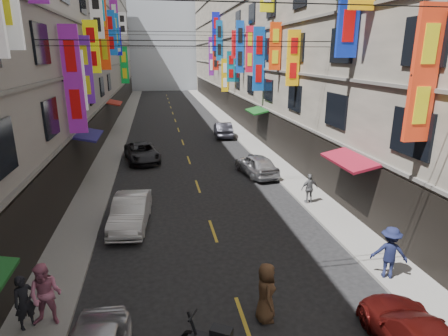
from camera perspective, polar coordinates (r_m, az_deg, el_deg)
name	(u,v)px	position (r m, az deg, el deg)	size (l,w,h in m)	color
sidewalk_left	(120,131)	(39.92, -15.62, 5.41)	(2.00, 90.00, 0.12)	slate
sidewalk_right	(234,127)	(40.59, 1.57, 6.21)	(2.00, 90.00, 0.12)	slate
building_row_left	(45,33)	(40.28, -25.67, 18.04)	(10.14, 90.00, 19.00)	gray
building_row_right	(292,35)	(41.59, 10.26, 19.26)	(10.14, 90.00, 19.00)	#A29888
haze_block	(162,39)	(89.13, -9.39, 18.84)	(18.00, 8.00, 22.00)	#A8B0BB
shop_signage	(179,35)	(32.19, -6.85, 19.47)	(14.00, 55.00, 12.32)	#0E40A5
street_awnings	(173,131)	(23.50, -7.78, 5.54)	(13.99, 35.20, 0.41)	#15501C
overhead_cables	(185,36)	(27.16, -5.92, 19.41)	(14.00, 38.04, 1.24)	black
lane_markings	(180,136)	(36.88, -6.66, 4.93)	(0.12, 80.20, 0.01)	gold
scooter_far_right	(252,162)	(26.06, 4.33, 0.99)	(0.50, 1.80, 1.14)	black
car_left_mid	(131,212)	(17.65, -14.03, -6.47)	(1.49, 4.27, 1.41)	silver
car_left_far	(142,152)	(28.21, -12.38, 2.32)	(2.19, 4.76, 1.32)	black
car_right_mid	(256,165)	(24.37, 4.93, 0.50)	(1.67, 4.16, 1.42)	#A9A9AE
car_right_far	(223,130)	(35.99, -0.16, 5.89)	(1.49, 4.28, 1.41)	#2A2A32
pedestrian_lnear	(25,302)	(12.41, -28.11, -17.57)	(0.59, 0.54, 1.61)	black
pedestrian_lfar	(46,295)	(12.19, -25.54, -17.05)	(0.92, 0.63, 1.90)	#C06586
pedestrian_rnear	(390,252)	(14.31, 23.92, -11.67)	(1.20, 0.62, 1.86)	#151B3C
pedestrian_rfar	(310,188)	(19.92, 12.90, -3.05)	(0.92, 0.52, 1.57)	slate
pedestrian_crossing	(266,292)	(11.53, 6.40, -18.32)	(0.90, 0.61, 1.83)	#523620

